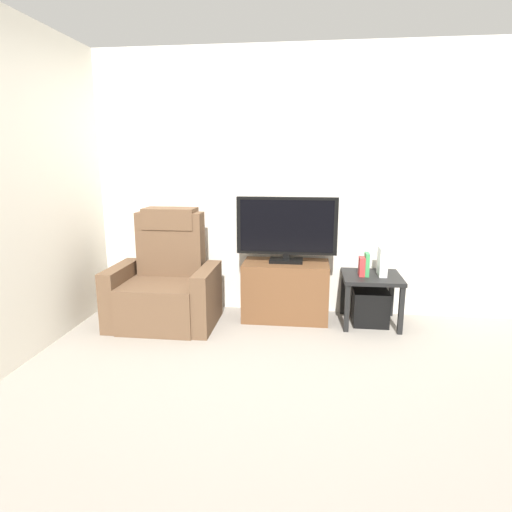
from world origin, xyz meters
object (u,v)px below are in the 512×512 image
(side_table, at_px, (371,283))
(subwoofer_box, at_px, (370,307))
(television, at_px, (287,228))
(game_console, at_px, (382,261))
(tv_stand, at_px, (286,290))
(book_leftmost, at_px, (362,266))
(recliner_armchair, at_px, (166,284))
(book_middle, at_px, (367,264))

(side_table, xyz_separation_m, subwoofer_box, (-0.00, -0.00, -0.24))
(television, distance_m, game_console, 0.95)
(tv_stand, distance_m, subwoofer_box, 0.82)
(book_leftmost, distance_m, game_console, 0.20)
(side_table, height_order, book_leftmost, book_leftmost)
(television, bearing_deg, recliner_armchair, -167.60)
(book_leftmost, height_order, book_middle, book_middle)
(television, distance_m, book_leftmost, 0.79)
(side_table, bearing_deg, game_console, 6.34)
(recliner_armchair, relative_size, game_console, 4.04)
(recliner_armchair, xyz_separation_m, book_leftmost, (1.84, 0.17, 0.19))
(game_console, bearing_deg, television, 177.06)
(tv_stand, distance_m, game_console, 0.96)
(book_leftmost, bearing_deg, tv_stand, 175.37)
(game_console, bearing_deg, recliner_armchair, -174.30)
(game_console, bearing_deg, subwoofer_box, -173.66)
(tv_stand, xyz_separation_m, recliner_armchair, (-1.13, -0.23, 0.09))
(tv_stand, height_order, book_leftmost, book_leftmost)
(television, xyz_separation_m, game_console, (0.90, -0.05, -0.29))
(recliner_armchair, height_order, game_console, recliner_armchair)
(tv_stand, relative_size, television, 0.86)
(television, relative_size, game_console, 3.59)
(recliner_armchair, xyz_separation_m, side_table, (1.94, 0.19, 0.03))
(recliner_armchair, bearing_deg, book_leftmost, -3.87)
(recliner_armchair, height_order, book_leftmost, recliner_armchair)
(tv_stand, height_order, television, television)
(recliner_armchair, bearing_deg, subwoofer_box, -3.56)
(television, relative_size, side_table, 1.78)
(book_leftmost, xyz_separation_m, game_console, (0.19, 0.03, 0.05))
(subwoofer_box, xyz_separation_m, book_middle, (-0.06, -0.02, 0.42))
(tv_stand, height_order, side_table, tv_stand)
(recliner_armchair, bearing_deg, television, 3.17)
(book_leftmost, relative_size, book_middle, 0.81)
(subwoofer_box, height_order, game_console, game_console)
(book_leftmost, distance_m, book_middle, 0.05)
(subwoofer_box, xyz_separation_m, book_leftmost, (-0.10, -0.02, 0.40))
(tv_stand, xyz_separation_m, book_leftmost, (0.71, -0.06, 0.28))
(side_table, bearing_deg, recliner_armchair, -174.32)
(television, relative_size, recliner_armchair, 0.89)
(side_table, relative_size, book_leftmost, 3.10)
(tv_stand, bearing_deg, side_table, -2.65)
(recliner_armchair, xyz_separation_m, game_console, (2.03, 0.20, 0.24))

